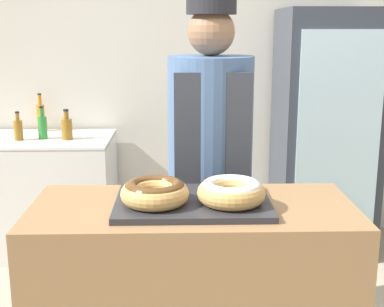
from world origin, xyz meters
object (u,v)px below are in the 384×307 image
object	(u,v)px
baker_person	(210,169)
brownie_back_left	(168,185)
beverage_fridge	(325,133)
bottle_green	(43,126)
serving_tray	(193,202)
bottle_orange	(41,116)
donut_light_glaze	(231,191)
chest_freezer	(44,194)
brownie_back_right	(215,184)
bottle_amber_b	(67,128)
donut_chocolate_glaze	(155,192)
bottle_amber	(18,129)

from	to	relation	value
baker_person	brownie_back_left	bearing A→B (deg)	-112.78
beverage_fridge	bottle_green	world-z (taller)	beverage_fridge
serving_tray	bottle_orange	world-z (taller)	bottle_orange
donut_light_glaze	chest_freezer	world-z (taller)	donut_light_glaze
donut_light_glaze	bottle_green	bearing A→B (deg)	122.70
baker_person	bottle_orange	xyz separation A→B (m)	(-1.18, 1.38, 0.04)
beverage_fridge	brownie_back_right	bearing A→B (deg)	-119.09
beverage_fridge	bottle_amber_b	size ratio (longest dim) A/B	8.16
donut_light_glaze	beverage_fridge	xyz separation A→B (m)	(0.84, 1.79, -0.14)
donut_light_glaze	brownie_back_right	size ratio (longest dim) A/B	3.10
donut_light_glaze	brownie_back_right	world-z (taller)	donut_light_glaze
bottle_amber_b	bottle_green	size ratio (longest dim) A/B	0.93
serving_tray	brownie_back_right	bearing A→B (deg)	56.72
baker_person	bottle_green	distance (m)	1.55
bottle_green	beverage_fridge	bearing A→B (deg)	0.62
beverage_fridge	donut_chocolate_glaze	bearing A→B (deg)	-122.18
serving_tray	donut_chocolate_glaze	xyz separation A→B (m)	(-0.14, -0.05, 0.06)
brownie_back_right	bottle_orange	world-z (taller)	bottle_orange
chest_freezer	brownie_back_left	bearing A→B (deg)	-60.01
serving_tray	chest_freezer	bearing A→B (deg)	120.28
donut_chocolate_glaze	bottle_green	world-z (taller)	bottle_green
serving_tray	beverage_fridge	size ratio (longest dim) A/B	0.34
donut_light_glaze	beverage_fridge	bearing A→B (deg)	64.81
bottle_orange	bottle_green	world-z (taller)	bottle_orange
brownie_back_right	beverage_fridge	world-z (taller)	beverage_fridge
bottle_orange	chest_freezer	bearing A→B (deg)	-78.39
bottle_green	brownie_back_left	bearing A→B (deg)	-60.33
donut_light_glaze	bottle_amber_b	size ratio (longest dim) A/B	1.22
brownie_back_left	bottle_green	size ratio (longest dim) A/B	0.37
donut_light_glaze	bottle_amber_b	bearing A→B (deg)	118.93
donut_chocolate_glaze	serving_tray	bearing A→B (deg)	18.50
donut_chocolate_glaze	beverage_fridge	world-z (taller)	beverage_fridge
brownie_back_left	bottle_amber	distance (m)	1.85
brownie_back_right	donut_light_glaze	bearing A→B (deg)	-76.60
brownie_back_left	chest_freezer	world-z (taller)	brownie_back_left
serving_tray	brownie_back_left	size ratio (longest dim) A/B	7.10
bottle_amber	beverage_fridge	bearing A→B (deg)	1.72
donut_chocolate_glaze	baker_person	size ratio (longest dim) A/B	0.15
baker_person	bottle_amber	distance (m)	1.63
bottle_amber	bottle_green	xyz separation A→B (m)	(0.15, 0.04, 0.01)
donut_chocolate_glaze	bottle_amber_b	distance (m)	1.87
brownie_back_right	baker_person	bearing A→B (deg)	88.98
beverage_fridge	serving_tray	bearing A→B (deg)	-119.46
chest_freezer	bottle_amber	xyz separation A→B (m)	(-0.13, -0.07, 0.49)
donut_chocolate_glaze	baker_person	bearing A→B (deg)	69.83
bottle_amber	bottle_green	distance (m)	0.16
serving_tray	brownie_back_left	world-z (taller)	brownie_back_left
donut_chocolate_glaze	bottle_orange	size ratio (longest dim) A/B	0.91
brownie_back_right	bottle_amber	size ratio (longest dim) A/B	0.42
donut_chocolate_glaze	bottle_amber	xyz separation A→B (m)	(-1.00, 1.72, -0.09)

